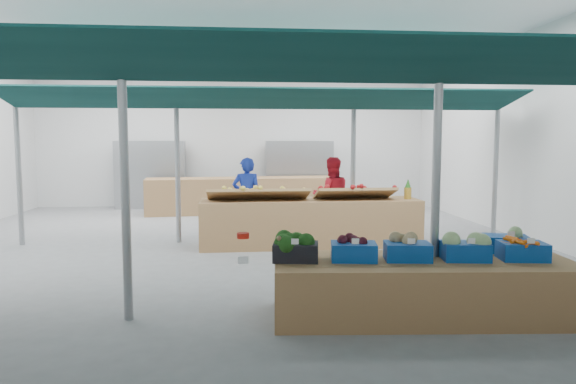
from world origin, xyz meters
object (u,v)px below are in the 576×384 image
at_px(vendor_left, 247,197).
at_px(vendor_right, 331,196).
at_px(fruit_counter, 310,223).
at_px(veg_counter, 423,288).
at_px(crate_stack, 431,266).

relative_size(vendor_left, vendor_right, 1.00).
bearing_deg(vendor_right, vendor_left, -0.84).
bearing_deg(fruit_counter, vendor_right, 60.55).
height_order(veg_counter, crate_stack, veg_counter).
xyz_separation_m(fruit_counter, vendor_left, (-1.20, 1.10, 0.39)).
xyz_separation_m(crate_stack, vendor_right, (-0.67, 4.10, 0.54)).
relative_size(fruit_counter, crate_stack, 7.06).
height_order(veg_counter, fruit_counter, fruit_counter).
height_order(veg_counter, vendor_right, vendor_right).
xyz_separation_m(fruit_counter, vendor_right, (0.60, 1.10, 0.39)).
bearing_deg(fruit_counter, vendor_left, 136.65).
distance_m(crate_stack, vendor_right, 4.19).
height_order(crate_stack, vendor_right, vendor_right).
height_order(crate_stack, vendor_left, vendor_left).
relative_size(veg_counter, vendor_right, 2.01).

